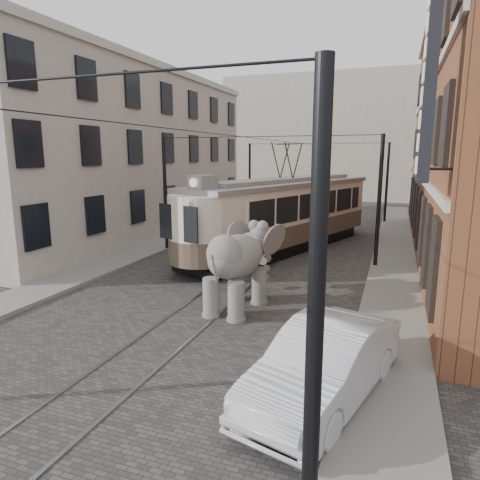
% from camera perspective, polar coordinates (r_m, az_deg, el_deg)
% --- Properties ---
extents(ground, '(120.00, 120.00, 0.00)m').
position_cam_1_polar(ground, '(16.10, -2.63, -7.26)').
color(ground, '#42403D').
extents(tram_rails, '(1.54, 80.00, 0.02)m').
position_cam_1_polar(tram_rails, '(16.10, -2.63, -7.22)').
color(tram_rails, slate).
rests_on(tram_rails, ground).
extents(sidewalk_right, '(2.00, 60.00, 0.15)m').
position_cam_1_polar(sidewalk_right, '(14.96, 19.40, -9.07)').
color(sidewalk_right, slate).
rests_on(sidewalk_right, ground).
extents(sidewalk_left, '(2.00, 60.00, 0.15)m').
position_cam_1_polar(sidewalk_left, '(19.42, -20.71, -4.52)').
color(sidewalk_left, slate).
rests_on(sidewalk_left, ground).
extents(stucco_building, '(7.00, 24.00, 10.00)m').
position_cam_1_polar(stucco_building, '(29.41, -15.40, 10.64)').
color(stucco_building, gray).
rests_on(stucco_building, ground).
extents(distant_block, '(28.00, 10.00, 14.00)m').
position_cam_1_polar(distant_block, '(54.44, 14.03, 12.91)').
color(distant_block, gray).
rests_on(distant_block, ground).
extents(catenary, '(11.00, 30.20, 6.00)m').
position_cam_1_polar(catenary, '(20.15, 2.22, 5.23)').
color(catenary, black).
rests_on(catenary, ground).
extents(tram, '(7.44, 14.55, 5.70)m').
position_cam_1_polar(tram, '(23.19, 6.10, 5.59)').
color(tram, beige).
rests_on(tram, ground).
extents(elephant, '(3.03, 4.85, 2.82)m').
position_cam_1_polar(elephant, '(14.22, -0.52, -3.84)').
color(elephant, slate).
rests_on(elephant, ground).
extents(parked_car, '(3.00, 5.25, 1.64)m').
position_cam_1_polar(parked_car, '(9.53, 11.15, -15.72)').
color(parked_car, silver).
rests_on(parked_car, ground).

